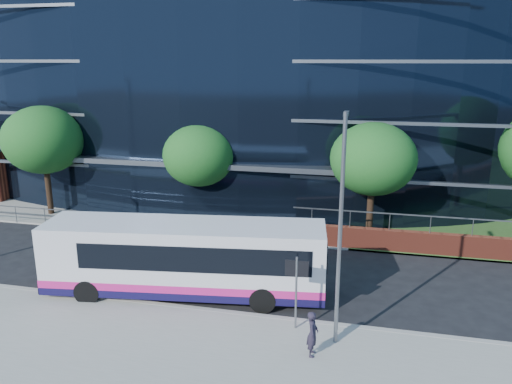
% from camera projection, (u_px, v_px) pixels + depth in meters
% --- Properties ---
extents(ground, '(200.00, 200.00, 0.00)m').
position_uv_depth(ground, '(195.00, 299.00, 20.87)').
color(ground, black).
rests_on(ground, ground).
extents(pavement_near, '(80.00, 8.00, 0.15)m').
position_uv_depth(pavement_near, '(142.00, 367.00, 16.15)').
color(pavement_near, gray).
rests_on(pavement_near, ground).
extents(kerb, '(80.00, 0.25, 0.16)m').
position_uv_depth(kerb, '(186.00, 308.00, 19.91)').
color(kerb, gray).
rests_on(kerb, ground).
extents(yellow_line_outer, '(80.00, 0.08, 0.01)m').
position_uv_depth(yellow_line_outer, '(188.00, 308.00, 20.12)').
color(yellow_line_outer, gold).
rests_on(yellow_line_outer, ground).
extents(yellow_line_inner, '(80.00, 0.08, 0.01)m').
position_uv_depth(yellow_line_inner, '(189.00, 306.00, 20.26)').
color(yellow_line_inner, gold).
rests_on(yellow_line_inner, ground).
extents(far_forecourt, '(50.00, 8.00, 0.10)m').
position_uv_depth(far_forecourt, '(165.00, 212.00, 32.52)').
color(far_forecourt, gray).
rests_on(far_forecourt, ground).
extents(glass_office, '(44.00, 23.10, 16.00)m').
position_uv_depth(glass_office, '(233.00, 82.00, 39.31)').
color(glass_office, black).
rests_on(glass_office, ground).
extents(guard_railings, '(24.00, 0.05, 1.10)m').
position_uv_depth(guard_railings, '(105.00, 217.00, 28.99)').
color(guard_railings, slate).
rests_on(guard_railings, ground).
extents(street_sign, '(0.85, 0.09, 2.80)m').
position_uv_depth(street_sign, '(297.00, 278.00, 17.84)').
color(street_sign, slate).
rests_on(street_sign, pavement_near).
extents(tree_far_a, '(4.95, 4.95, 6.98)m').
position_uv_depth(tree_far_a, '(43.00, 140.00, 30.92)').
color(tree_far_a, black).
rests_on(tree_far_a, ground).
extents(tree_far_b, '(4.29, 4.29, 6.05)m').
position_uv_depth(tree_far_b, '(199.00, 156.00, 29.38)').
color(tree_far_b, black).
rests_on(tree_far_b, ground).
extents(tree_far_c, '(4.62, 4.62, 6.51)m').
position_uv_depth(tree_far_c, '(373.00, 159.00, 26.65)').
color(tree_far_c, black).
rests_on(tree_far_c, ground).
extents(streetlight_east, '(0.15, 0.77, 8.00)m').
position_uv_depth(streetlight_east, '(341.00, 225.00, 16.38)').
color(streetlight_east, slate).
rests_on(streetlight_east, pavement_near).
extents(city_bus, '(11.94, 4.18, 3.17)m').
position_uv_depth(city_bus, '(187.00, 258.00, 20.81)').
color(city_bus, silver).
rests_on(city_bus, ground).
extents(pedestrian, '(0.39, 0.59, 1.57)m').
position_uv_depth(pedestrian, '(313.00, 334.00, 16.47)').
color(pedestrian, '#221D2B').
rests_on(pedestrian, pavement_near).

